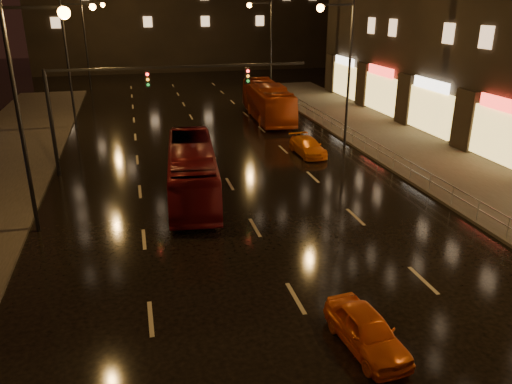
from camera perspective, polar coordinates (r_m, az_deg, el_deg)
The scene contains 8 objects.
ground at distance 32.12m, azimuth -4.40°, elevation 3.30°, with size 140.00×140.00×0.00m, color black.
sidewalk_right at distance 32.70m, azimuth 21.26°, elevation 2.36°, with size 7.00×70.00×0.15m, color #38332D.
traffic_signal at distance 30.61m, azimuth -14.20°, elevation 10.98°, with size 15.31×0.32×6.20m.
railing_right at distance 33.22m, azimuth 13.85°, elevation 4.96°, with size 0.05×56.00×1.00m.
bus_red at distance 26.48m, azimuth -7.32°, elevation 2.49°, with size 2.36×10.08×2.81m, color #610D14.
bus_curb at distance 44.21m, azimuth 1.32°, elevation 10.34°, with size 2.59×11.08×3.09m, color #A73710.
taxi_near at distance 15.74m, azimuth 12.53°, elevation -15.19°, with size 1.38×3.43×1.17m, color orange.
taxi_far at distance 33.89m, azimuth 5.94°, elevation 5.21°, with size 1.59×3.91×1.13m, color orange.
Camera 1 is at (-4.95, -10.20, 9.76)m, focal length 35.00 mm.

